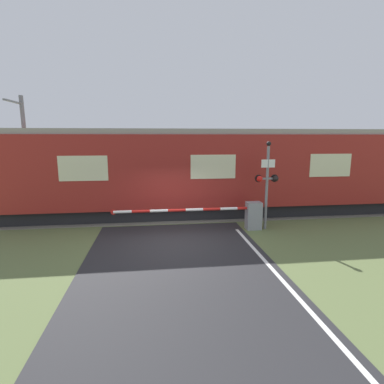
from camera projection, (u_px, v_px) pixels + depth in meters
name	position (u px, v px, depth m)	size (l,w,h in m)	color
ground_plane	(174.00, 241.00, 10.83)	(80.00, 80.00, 0.00)	#5B6B3D
track_bed	(169.00, 214.00, 14.48)	(36.00, 3.20, 0.13)	#666056
train	(207.00, 172.00, 14.33)	(19.60, 2.93, 4.06)	black
crossing_barrier	(241.00, 215.00, 12.08)	(5.96, 0.44, 1.12)	gray
signal_post	(267.00, 180.00, 11.93)	(0.96, 0.26, 3.54)	gray
catenary_pole	(26.00, 151.00, 15.15)	(0.20, 1.90, 5.73)	slate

